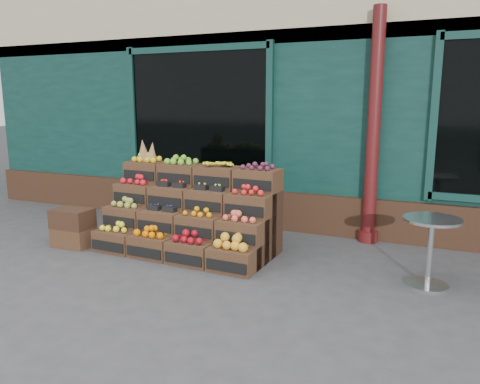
% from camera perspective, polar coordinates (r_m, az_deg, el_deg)
% --- Properties ---
extents(ground, '(60.00, 60.00, 0.00)m').
position_cam_1_polar(ground, '(5.40, -1.06, -10.38)').
color(ground, '#3D3D3F').
rests_on(ground, ground).
extents(shop_facade, '(12.00, 6.24, 4.80)m').
position_cam_1_polar(shop_facade, '(9.91, 11.73, 13.30)').
color(shop_facade, '#0E2F2B').
rests_on(shop_facade, ground).
extents(crate_display, '(2.33, 1.19, 1.44)m').
position_cam_1_polar(crate_display, '(6.29, -6.08, -3.09)').
color(crate_display, '#432A1A').
rests_on(crate_display, ground).
extents(spare_crates, '(0.53, 0.38, 0.52)m').
position_cam_1_polar(spare_crates, '(6.83, -19.69, -4.11)').
color(spare_crates, '#432A1A').
rests_on(spare_crates, ground).
extents(bistro_table, '(0.61, 0.61, 0.76)m').
position_cam_1_polar(bistro_table, '(5.39, 22.20, -5.92)').
color(bistro_table, silver).
rests_on(bistro_table, ground).
extents(shopkeeper, '(0.76, 0.52, 2.01)m').
position_cam_1_polar(shopkeeper, '(7.98, -1.43, 4.10)').
color(shopkeeper, '#195A25').
rests_on(shopkeeper, ground).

